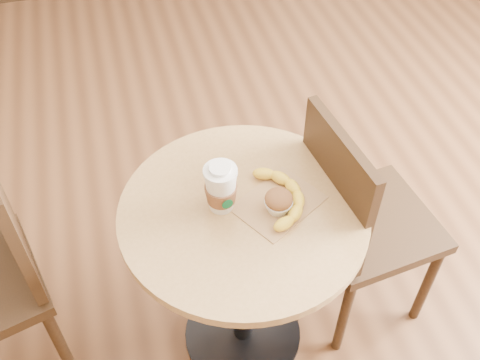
{
  "coord_description": "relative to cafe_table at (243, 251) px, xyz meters",
  "views": [
    {
      "loc": [
        -0.2,
        -0.96,
        1.98
      ],
      "look_at": [
        0.08,
        0.08,
        0.83
      ],
      "focal_mm": 42.0,
      "sensor_mm": 36.0,
      "label": 1
    }
  ],
  "objects": [
    {
      "name": "cafe_table",
      "position": [
        0.0,
        0.0,
        0.0
      ],
      "size": [
        0.73,
        0.73,
        0.75
      ],
      "color": "black",
      "rests_on": "ground"
    },
    {
      "name": "chair_right",
      "position": [
        0.42,
        0.05,
        -0.03
      ],
      "size": [
        0.46,
        0.46,
        0.93
      ],
      "rotation": [
        0.0,
        0.0,
        1.7
      ],
      "color": "#342112",
      "rests_on": "ground"
    },
    {
      "name": "kraft_bag",
      "position": [
        0.1,
        -0.01,
        0.21
      ],
      "size": [
        0.3,
        0.28,
        0.0
      ],
      "primitive_type": "cube",
      "rotation": [
        0.0,
        0.0,
        0.53
      ],
      "color": "#A1794E",
      "rests_on": "cafe_table"
    },
    {
      "name": "coffee_cup",
      "position": [
        -0.06,
        0.03,
        0.28
      ],
      "size": [
        0.1,
        0.1,
        0.16
      ],
      "rotation": [
        0.0,
        0.0,
        0.16
      ],
      "color": "silver",
      "rests_on": "cafe_table"
    },
    {
      "name": "muffin",
      "position": [
        0.09,
        -0.03,
        0.25
      ],
      "size": [
        0.08,
        0.08,
        0.07
      ],
      "color": "white",
      "rests_on": "kraft_bag"
    },
    {
      "name": "banana",
      "position": [
        0.12,
        0.0,
        0.23
      ],
      "size": [
        0.16,
        0.28,
        0.04
      ],
      "primitive_type": null,
      "rotation": [
        0.0,
        0.0,
        -0.09
      ],
      "color": "yellow",
      "rests_on": "kraft_bag"
    }
  ]
}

